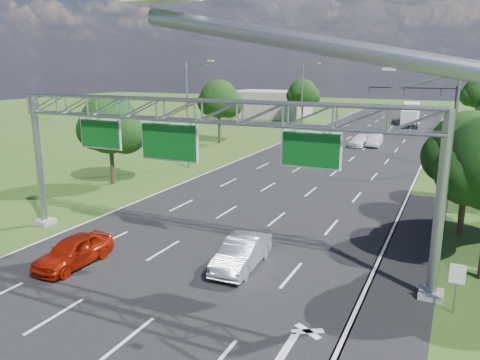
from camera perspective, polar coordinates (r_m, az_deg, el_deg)
The scene contains 20 objects.
ground at distance 40.89m, azimuth 7.62°, elevation -0.03°, with size 220.00×220.00×0.00m, color #2D4F17.
road at distance 40.89m, azimuth 7.62°, elevation -0.03°, with size 18.00×180.00×0.02m, color black.
road_flare at distance 24.00m, azimuth 19.37°, elevation -10.73°, with size 3.00×30.00×0.02m, color black.
sign_gantry at distance 23.20m, azimuth -4.89°, elevation 6.92°, with size 23.50×1.00×9.56m.
regulatory_sign at distance 20.57m, azimuth 24.94°, elevation -10.84°, with size 0.60×0.08×2.10m.
traffic_signal at distance 73.20m, azimuth 22.04°, elevation 9.21°, with size 12.21×0.24×7.00m.
streetlight_l_near at distance 44.64m, azimuth -6.24°, elevation 8.42°, with size 2.97×0.22×10.16m.
streetlight_l_far at distance 76.64m, azimuth 7.72°, elevation 10.53°, with size 2.97×0.22×10.16m.
streetlight_r_mid at distance 48.10m, azimuth 24.68°, elevation 7.64°, with size 2.97×0.22×10.16m.
tree_verge_la at distance 39.85m, azimuth -15.47°, elevation 6.19°, with size 5.76×4.80×7.40m.
tree_verge_lb at distance 59.98m, azimuth -2.49°, elevation 9.65°, with size 5.76×4.80×8.06m.
tree_verge_lc at distance 81.95m, azimuth 7.70°, elevation 10.31°, with size 5.76×4.80×7.62m.
tree_verge_re at distance 86.11m, azimuth 27.05°, elevation 9.27°, with size 5.76×4.80×7.84m.
building_left at distance 92.65m, azimuth 3.76°, elevation 9.24°, with size 14.00×10.00×5.00m, color gray.
red_coupe at distance 24.72m, azimuth -19.61°, elevation -8.14°, with size 1.77×4.40×1.50m, color #AE1B08.
silver_sedan at distance 23.05m, azimuth 0.20°, elevation -8.88°, with size 1.61×4.60×1.52m, color #B6BBC2.
car_queue_a at distance 59.94m, azimuth 14.40°, elevation 4.65°, with size 1.84×4.51×1.31m, color white.
car_queue_b at distance 74.92m, azimuth 19.85°, elevation 5.98°, with size 2.09×4.54×1.26m, color black.
car_queue_d at distance 60.33m, azimuth 16.06°, elevation 4.67°, with size 1.54×4.41×1.45m, color silver.
box_truck at distance 87.82m, azimuth 20.10°, elevation 7.64°, with size 3.24×9.24×3.42m.
Camera 1 is at (11.90, -7.93, 9.59)m, focal length 35.00 mm.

